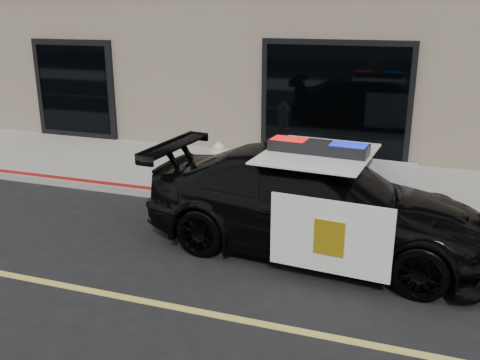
% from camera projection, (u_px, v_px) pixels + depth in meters
% --- Properties ---
extents(ground, '(120.00, 120.00, 0.00)m').
position_uv_depth(ground, '(312.00, 334.00, 6.09)').
color(ground, black).
rests_on(ground, ground).
extents(sidewalk_n, '(60.00, 3.50, 0.15)m').
position_uv_depth(sidewalk_n, '(366.00, 188.00, 10.78)').
color(sidewalk_n, gray).
rests_on(sidewalk_n, ground).
extents(police_car, '(2.96, 5.54, 1.70)m').
position_uv_depth(police_car, '(316.00, 203.00, 8.00)').
color(police_car, black).
rests_on(police_car, ground).
extents(fire_hydrant, '(0.39, 0.54, 0.85)m').
position_uv_depth(fire_hydrant, '(219.00, 164.00, 10.69)').
color(fire_hydrant, white).
rests_on(fire_hydrant, sidewalk_n).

